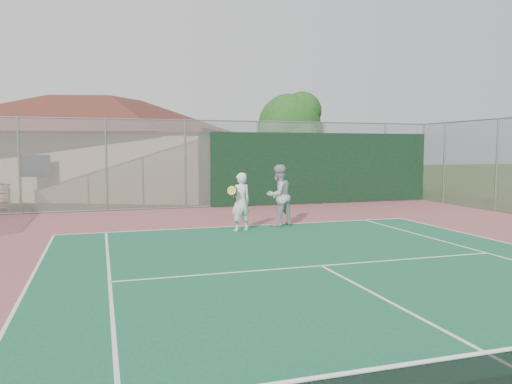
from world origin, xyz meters
TOP-DOWN VIEW (x-y plane):
  - back_fence at (2.11, 16.98)m, footprint 20.08×0.11m
  - side_fence_right at (10.00, 12.50)m, footprint 0.08×9.00m
  - clubhouse at (-4.26, 24.34)m, footprint 16.19×13.89m
  - tree at (5.14, 21.21)m, footprint 3.77×3.57m
  - player_white_front at (-0.40, 11.04)m, footprint 0.86×0.71m
  - player_grey_back at (0.96, 11.58)m, footprint 1.12×1.02m

SIDE VIEW (x-z plane):
  - player_white_front at x=-0.40m, z-range 0.01..1.69m
  - player_grey_back at x=0.96m, z-range 0.00..1.88m
  - back_fence at x=2.11m, z-range -0.09..3.43m
  - side_fence_right at x=10.00m, z-range 0.00..3.50m
  - clubhouse at x=-4.26m, z-range 0.05..5.95m
  - tree at x=5.14m, z-range 0.83..6.09m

